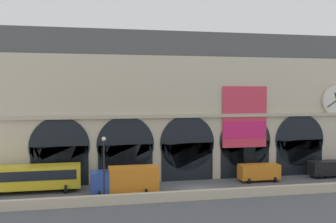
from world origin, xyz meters
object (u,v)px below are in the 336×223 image
object	(u,v)px
van_mideast	(259,172)
bus_west	(31,177)
van_east	(328,168)
box_truck_midwest	(126,180)
street_lamp_quayside	(104,161)

from	to	relation	value
van_mideast	bus_west	bearing A→B (deg)	179.87
van_mideast	van_east	bearing A→B (deg)	2.43
bus_west	van_mideast	distance (m)	27.92
box_truck_midwest	street_lamp_quayside	xyz separation A→B (m)	(-2.53, -2.92, 2.71)
bus_west	box_truck_midwest	size ratio (longest dim) A/B	1.47
bus_west	van_mideast	xyz separation A→B (m)	(27.91, -0.07, -0.54)
street_lamp_quayside	box_truck_midwest	bearing A→B (deg)	49.19
box_truck_midwest	street_lamp_quayside	distance (m)	4.72
bus_west	van_east	size ratio (longest dim) A/B	2.12
box_truck_midwest	van_mideast	distance (m)	17.75
bus_west	van_east	xyz separation A→B (m)	(38.19, 0.37, -0.54)
bus_west	van_mideast	bearing A→B (deg)	-0.13
box_truck_midwest	van_mideast	xyz separation A→B (m)	(17.48, 3.06, -0.45)
van_east	box_truck_midwest	bearing A→B (deg)	-172.82
van_mideast	van_east	xyz separation A→B (m)	(10.28, 0.44, 0.00)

